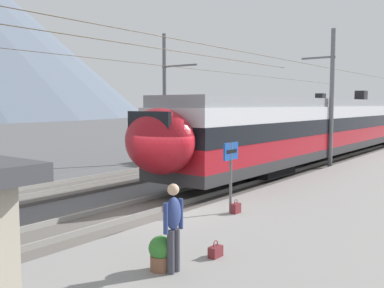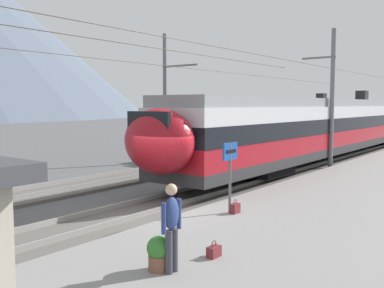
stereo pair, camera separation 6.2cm
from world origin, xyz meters
name	(u,v)px [view 1 (the left image)]	position (x,y,z in m)	size (l,w,h in m)	color
ground_plane	(162,217)	(0.00, 0.00, 0.00)	(400.00, 400.00, 0.00)	#565659
platform_slab	(293,237)	(0.00, -4.39, 0.18)	(120.00, 6.64, 0.36)	gray
track_near	(141,211)	(0.00, 0.89, 0.07)	(120.00, 3.00, 0.28)	#5B5651
track_far	(46,192)	(0.00, 6.11, 0.07)	(120.00, 3.00, 0.28)	#5B5651
train_near_platform	(334,125)	(17.82, 0.89, 2.23)	(35.38, 3.03, 4.27)	#2D2D30
train_far_track	(301,120)	(24.64, 6.11, 2.23)	(26.74, 2.86, 4.27)	#2D2D30
catenary_mast_mid	(330,97)	(12.89, -0.56, 3.94)	(43.82, 1.87, 7.49)	slate
catenary_mast_far_side	(167,96)	(9.84, 8.21, 4.04)	(43.82, 2.58, 7.71)	slate
platform_sign	(231,161)	(0.56, -2.17, 1.87)	(0.70, 0.08, 2.06)	#59595B
passenger_walking	(173,223)	(-3.94, -3.76, 1.31)	(0.53, 0.22, 1.69)	#383842
handbag_beside_passenger	(216,251)	(-2.77, -3.92, 0.48)	(0.32, 0.18, 0.36)	maroon
handbag_near_sign	(236,208)	(0.62, -2.32, 0.51)	(0.32, 0.18, 0.41)	maroon
potted_plant_platform_edge	(161,252)	(-4.00, -3.50, 0.72)	(0.47, 0.47, 0.67)	brown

